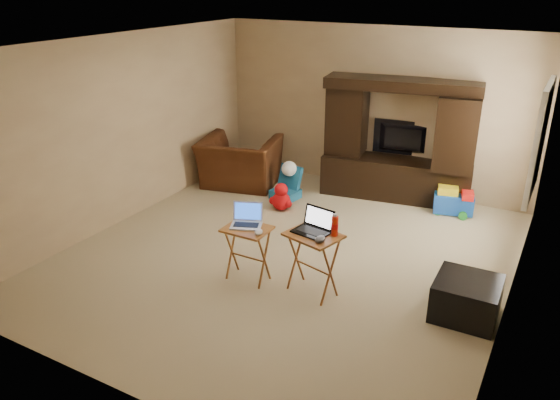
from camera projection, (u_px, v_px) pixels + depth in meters
The scene contains 22 objects.
floor at pixel (288, 255), 6.68m from camera, with size 5.50×5.50×0.00m, color #C9B98B.
ceiling at pixel (289, 44), 5.72m from camera, with size 5.50×5.50×0.00m, color silver.
wall_back at pixel (373, 109), 8.42m from camera, with size 5.00×5.00×0.00m, color tan.
wall_front at pixel (111, 260), 3.98m from camera, with size 5.00×5.00×0.00m, color tan.
wall_left at pixel (125, 129), 7.33m from camera, with size 5.50×5.50×0.00m, color tan.
wall_right at pixel (524, 198), 5.08m from camera, with size 5.50×5.50×0.00m, color tan.
window_pane at pixel (541, 141), 6.29m from camera, with size 1.20×1.20×0.00m, color white.
window_frame at pixel (539, 141), 6.30m from camera, with size 0.06×1.14×1.34m, color white.
entertainment_center at pixel (398, 140), 8.07m from camera, with size 2.21×0.55×1.81m, color black.
television at pixel (402, 139), 8.26m from camera, with size 0.92×0.12×0.53m, color black.
recliner at pixel (240, 162), 8.75m from camera, with size 1.19×1.04×0.77m, color #44220E.
child_rocker at pixel (285, 183), 8.27m from camera, with size 0.37×0.43×0.50m, color #17577E, non-canonical shape.
plush_toy at pixel (281, 196), 7.88m from camera, with size 0.37×0.31×0.41m, color red, non-canonical shape.
push_toy at pixel (454, 200), 7.76m from camera, with size 0.55×0.39×0.41m, color #164DB4, non-canonical shape.
ottoman at pixel (466, 298), 5.43m from camera, with size 0.62×0.62×0.40m, color black.
tray_table_left at pixel (248, 254), 6.04m from camera, with size 0.49×0.39×0.63m, color #AC6629.
tray_table_right at pixel (313, 264), 5.77m from camera, with size 0.53×0.43×0.70m, color #915C23.
laptop_left at pixel (246, 216), 5.91m from camera, with size 0.33×0.27×0.24m, color silver.
laptop_right at pixel (311, 222), 5.62m from camera, with size 0.36×0.30×0.24m, color black.
mouse_left at pixel (259, 232), 5.77m from camera, with size 0.08×0.13×0.05m, color silver.
mouse_right at pixel (320, 239), 5.47m from camera, with size 0.09×0.14×0.06m, color #404045.
water_bottle at pixel (335, 226), 5.57m from camera, with size 0.07×0.07×0.21m, color red.
Camera 1 is at (2.79, -5.22, 3.19)m, focal length 35.00 mm.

